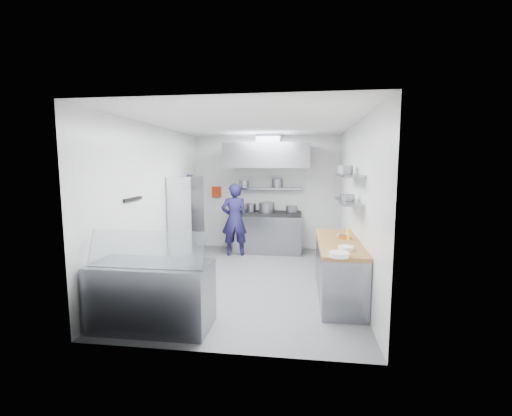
# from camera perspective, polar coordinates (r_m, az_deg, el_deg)

# --- Properties ---
(floor) EXTENTS (5.00, 5.00, 0.00)m
(floor) POSITION_cam_1_polar(r_m,az_deg,el_deg) (6.41, -0.71, -11.83)
(floor) COLOR #4F4F52
(floor) RESTS_ON ground
(ceiling) EXTENTS (5.00, 5.00, 0.00)m
(ceiling) POSITION_cam_1_polar(r_m,az_deg,el_deg) (6.10, -0.76, 13.88)
(ceiling) COLOR silver
(ceiling) RESTS_ON wall_back
(wall_back) EXTENTS (3.60, 2.80, 0.02)m
(wall_back) POSITION_cam_1_polar(r_m,az_deg,el_deg) (8.57, 1.66, 2.56)
(wall_back) COLOR white
(wall_back) RESTS_ON floor
(wall_front) EXTENTS (3.60, 2.80, 0.02)m
(wall_front) POSITION_cam_1_polar(r_m,az_deg,el_deg) (3.67, -6.34, -3.64)
(wall_front) COLOR white
(wall_front) RESTS_ON floor
(wall_left) EXTENTS (2.80, 5.00, 0.02)m
(wall_left) POSITION_cam_1_polar(r_m,az_deg,el_deg) (6.60, -16.39, 0.90)
(wall_left) COLOR white
(wall_left) RESTS_ON floor
(wall_right) EXTENTS (2.80, 5.00, 0.02)m
(wall_right) POSITION_cam_1_polar(r_m,az_deg,el_deg) (6.11, 16.22, 0.43)
(wall_right) COLOR white
(wall_right) RESTS_ON floor
(gas_range) EXTENTS (1.60, 0.80, 0.90)m
(gas_range) POSITION_cam_1_polar(r_m,az_deg,el_deg) (8.30, 2.04, -4.22)
(gas_range) COLOR gray
(gas_range) RESTS_ON floor
(cooktop) EXTENTS (1.57, 0.78, 0.06)m
(cooktop) POSITION_cam_1_polar(r_m,az_deg,el_deg) (8.22, 2.06, -0.94)
(cooktop) COLOR black
(cooktop) RESTS_ON gas_range
(stock_pot_left) EXTENTS (0.27, 0.27, 0.20)m
(stock_pot_left) POSITION_cam_1_polar(r_m,az_deg,el_deg) (8.31, -0.90, 0.06)
(stock_pot_left) COLOR slate
(stock_pot_left) RESTS_ON cooktop
(stock_pot_mid) EXTENTS (0.38, 0.38, 0.24)m
(stock_pot_mid) POSITION_cam_1_polar(r_m,az_deg,el_deg) (8.19, 1.78, 0.09)
(stock_pot_mid) COLOR slate
(stock_pot_mid) RESTS_ON cooktop
(stock_pot_right) EXTENTS (0.27, 0.27, 0.16)m
(stock_pot_right) POSITION_cam_1_polar(r_m,az_deg,el_deg) (8.28, 5.94, -0.15)
(stock_pot_right) COLOR slate
(stock_pot_right) RESTS_ON cooktop
(over_range_shelf) EXTENTS (1.60, 0.30, 0.04)m
(over_range_shelf) POSITION_cam_1_polar(r_m,az_deg,el_deg) (8.39, 2.23, 3.28)
(over_range_shelf) COLOR gray
(over_range_shelf) RESTS_ON wall_back
(shelf_pot_a) EXTENTS (0.23, 0.23, 0.18)m
(shelf_pot_a) POSITION_cam_1_polar(r_m,az_deg,el_deg) (8.28, -2.04, 3.99)
(shelf_pot_a) COLOR slate
(shelf_pot_a) RESTS_ON over_range_shelf
(shelf_pot_b) EXTENTS (0.26, 0.26, 0.22)m
(shelf_pot_b) POSITION_cam_1_polar(r_m,az_deg,el_deg) (8.46, 3.55, 4.19)
(shelf_pot_b) COLOR slate
(shelf_pot_b) RESTS_ON over_range_shelf
(extractor_hood) EXTENTS (1.90, 1.15, 0.55)m
(extractor_hood) POSITION_cam_1_polar(r_m,az_deg,el_deg) (7.97, 1.98, 8.69)
(extractor_hood) COLOR gray
(extractor_hood) RESTS_ON wall_back
(hood_duct) EXTENTS (0.55, 0.55, 0.24)m
(hood_duct) POSITION_cam_1_polar(r_m,az_deg,el_deg) (8.21, 2.14, 11.30)
(hood_duct) COLOR slate
(hood_duct) RESTS_ON extractor_hood
(red_firebox) EXTENTS (0.22, 0.10, 0.26)m
(red_firebox) POSITION_cam_1_polar(r_m,az_deg,el_deg) (8.73, -6.58, 2.73)
(red_firebox) COLOR #AA270D
(red_firebox) RESTS_ON wall_back
(chef) EXTENTS (0.68, 0.52, 1.68)m
(chef) POSITION_cam_1_polar(r_m,az_deg,el_deg) (7.91, -3.60, -1.94)
(chef) COLOR #191541
(chef) RESTS_ON floor
(wire_rack) EXTENTS (0.50, 0.90, 1.85)m
(wire_rack) POSITION_cam_1_polar(r_m,az_deg,el_deg) (7.42, -11.46, -1.99)
(wire_rack) COLOR silver
(wire_rack) RESTS_ON floor
(rack_bin_a) EXTENTS (0.14, 0.18, 0.16)m
(rack_bin_a) POSITION_cam_1_polar(r_m,az_deg,el_deg) (7.60, -11.04, -2.73)
(rack_bin_a) COLOR white
(rack_bin_a) RESTS_ON wire_rack
(rack_bin_b) EXTENTS (0.13, 0.17, 0.15)m
(rack_bin_b) POSITION_cam_1_polar(r_m,az_deg,el_deg) (7.74, -10.61, 1.20)
(rack_bin_b) COLOR yellow
(rack_bin_b) RESTS_ON wire_rack
(rack_jar) EXTENTS (0.12, 0.12, 0.18)m
(rack_jar) POSITION_cam_1_polar(r_m,az_deg,el_deg) (7.43, -10.97, 4.82)
(rack_jar) COLOR black
(rack_jar) RESTS_ON wire_rack
(knife_strip) EXTENTS (0.04, 0.55, 0.05)m
(knife_strip) POSITION_cam_1_polar(r_m,az_deg,el_deg) (5.77, -19.82, 1.41)
(knife_strip) COLOR black
(knife_strip) RESTS_ON wall_left
(prep_counter_base) EXTENTS (0.62, 2.00, 0.84)m
(prep_counter_base) POSITION_cam_1_polar(r_m,az_deg,el_deg) (5.68, 13.55, -10.09)
(prep_counter_base) COLOR gray
(prep_counter_base) RESTS_ON floor
(prep_counter_top) EXTENTS (0.65, 2.04, 0.06)m
(prep_counter_top) POSITION_cam_1_polar(r_m,az_deg,el_deg) (5.57, 13.68, -5.66)
(prep_counter_top) COLOR olive
(prep_counter_top) RESTS_ON prep_counter_base
(plate_stack_a) EXTENTS (0.27, 0.27, 0.06)m
(plate_stack_a) POSITION_cam_1_polar(r_m,az_deg,el_deg) (4.62, 13.69, -7.53)
(plate_stack_a) COLOR white
(plate_stack_a) RESTS_ON prep_counter_top
(plate_stack_b) EXTENTS (0.21, 0.21, 0.06)m
(plate_stack_b) POSITION_cam_1_polar(r_m,az_deg,el_deg) (4.98, 14.75, -6.49)
(plate_stack_b) COLOR white
(plate_stack_b) RESTS_ON prep_counter_top
(copper_pan) EXTENTS (0.17, 0.17, 0.06)m
(copper_pan) POSITION_cam_1_polar(r_m,az_deg,el_deg) (5.77, 14.42, -4.62)
(copper_pan) COLOR #C86B38
(copper_pan) RESTS_ON prep_counter_top
(squeeze_bottle) EXTENTS (0.06, 0.06, 0.18)m
(squeeze_bottle) POSITION_cam_1_polar(r_m,az_deg,el_deg) (5.70, 15.18, -4.18)
(squeeze_bottle) COLOR yellow
(squeeze_bottle) RESTS_ON prep_counter_top
(mixing_bowl) EXTENTS (0.26, 0.26, 0.05)m
(mixing_bowl) POSITION_cam_1_polar(r_m,az_deg,el_deg) (5.82, 14.34, -4.58)
(mixing_bowl) COLOR white
(mixing_bowl) RESTS_ON prep_counter_top
(wall_shelf_lower) EXTENTS (0.30, 1.30, 0.04)m
(wall_shelf_lower) POSITION_cam_1_polar(r_m,az_deg,el_deg) (5.78, 15.13, 1.10)
(wall_shelf_lower) COLOR gray
(wall_shelf_lower) RESTS_ON wall_right
(wall_shelf_upper) EXTENTS (0.30, 1.30, 0.04)m
(wall_shelf_upper) POSITION_cam_1_polar(r_m,az_deg,el_deg) (5.75, 15.27, 5.26)
(wall_shelf_upper) COLOR gray
(wall_shelf_upper) RESTS_ON wall_right
(shelf_pot_c) EXTENTS (0.23, 0.23, 0.10)m
(shelf_pot_c) POSITION_cam_1_polar(r_m,az_deg,el_deg) (5.69, 14.99, 1.72)
(shelf_pot_c) COLOR slate
(shelf_pot_c) RESTS_ON wall_shelf_lower
(shelf_pot_d) EXTENTS (0.29, 0.29, 0.14)m
(shelf_pot_d) POSITION_cam_1_polar(r_m,az_deg,el_deg) (5.98, 14.52, 6.21)
(shelf_pot_d) COLOR slate
(shelf_pot_d) RESTS_ON wall_shelf_upper
(display_case) EXTENTS (1.50, 0.70, 0.85)m
(display_case) POSITION_cam_1_polar(r_m,az_deg,el_deg) (4.72, -16.89, -13.77)
(display_case) COLOR gray
(display_case) RESTS_ON floor
(display_glass) EXTENTS (1.47, 0.19, 0.42)m
(display_glass) POSITION_cam_1_polar(r_m,az_deg,el_deg) (4.42, -17.83, -6.45)
(display_glass) COLOR silver
(display_glass) RESTS_ON display_case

